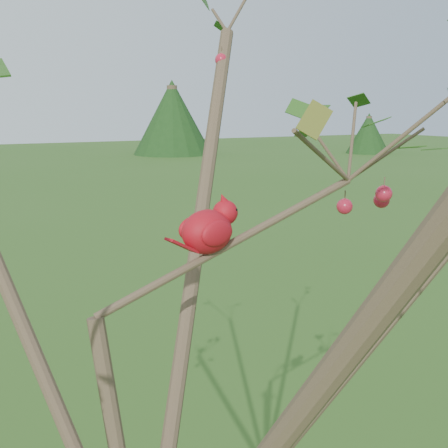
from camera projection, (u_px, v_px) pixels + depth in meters
name	position (u px, v px, depth m)	size (l,w,h in m)	color
crabapple_tree	(150.00, 244.00, 1.03)	(2.35, 2.05, 2.95)	#493827
cardinal	(209.00, 229.00, 1.20)	(0.20, 0.12, 0.14)	#AE0E1A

